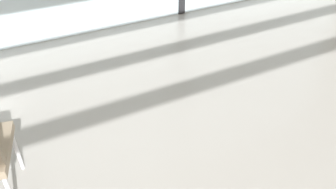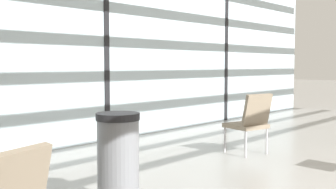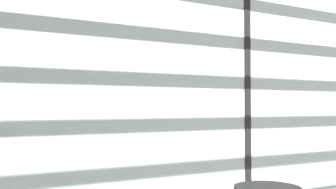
% 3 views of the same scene
% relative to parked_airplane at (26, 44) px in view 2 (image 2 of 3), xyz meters
% --- Properties ---
extents(glass_curtain_wall, '(14.00, 0.08, 3.30)m').
position_rel_parked_airplane_xyz_m(glass_curtain_wall, '(-1.38, -5.04, -0.18)').
color(glass_curtain_wall, silver).
rests_on(glass_curtain_wall, ground).
extents(window_mullion_1, '(0.10, 0.12, 3.30)m').
position_rel_parked_airplane_xyz_m(window_mullion_1, '(-1.38, -5.04, -0.18)').
color(window_mullion_1, black).
rests_on(window_mullion_1, ground).
extents(window_mullion_2, '(0.10, 0.12, 3.30)m').
position_rel_parked_airplane_xyz_m(window_mullion_2, '(2.12, -5.04, -0.18)').
color(window_mullion_2, black).
rests_on(window_mullion_2, ground).
extents(parked_airplane, '(12.92, 3.66, 3.66)m').
position_rel_parked_airplane_xyz_m(parked_airplane, '(0.00, 0.00, 0.00)').
color(parked_airplane, silver).
rests_on(parked_airplane, ground).
extents(lounge_chair_2, '(0.58, 0.62, 0.87)m').
position_rel_parked_airplane_xyz_m(lounge_chair_2, '(-0.71, -7.43, -1.34)').
color(lounge_chair_2, '#7F705B').
rests_on(lounge_chair_2, ground).
extents(trash_bin, '(0.38, 0.38, 0.86)m').
position_rel_parked_airplane_xyz_m(trash_bin, '(-3.50, -7.80, -1.40)').
color(trash_bin, slate).
rests_on(trash_bin, ground).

